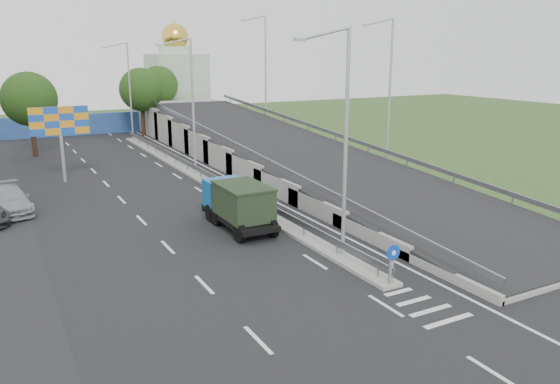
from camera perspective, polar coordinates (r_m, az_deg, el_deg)
ground at (r=21.25m, az=15.26°, el=-11.83°), size 160.00×160.00×0.00m
road_surface at (r=36.37m, az=-10.50°, el=-0.53°), size 26.00×90.00×0.04m
median at (r=40.96m, az=-8.25°, el=1.38°), size 1.00×44.00×0.20m
overpass_ramp at (r=43.70m, az=0.96°, el=4.55°), size 10.00×50.00×3.50m
median_guardrail at (r=40.82m, az=-8.29°, el=2.27°), size 0.09×44.00×0.71m
sign_bollard at (r=22.30m, az=11.60°, el=-7.42°), size 0.64×0.23×1.67m
lamp_post_near at (r=24.09m, az=6.55°, el=6.18°), size 2.74×0.18×10.08m
lamp_post_mid at (r=42.00m, az=-9.35°, el=9.55°), size 2.74×0.18×10.08m
lamp_post_far at (r=61.21m, az=-15.61°, el=10.68°), size 2.74×0.18×10.08m
blue_wall at (r=66.75m, az=-19.97°, el=6.63°), size 30.00×0.50×2.40m
church at (r=77.34m, az=-10.71°, el=11.25°), size 7.00×7.00×13.80m
billboard at (r=42.13m, az=-22.03°, el=6.49°), size 4.00×0.24×5.50m
tree_left_mid at (r=53.85m, az=-24.73°, el=8.79°), size 4.80×4.80×7.60m
tree_median_far at (r=63.63m, az=-14.31°, el=10.31°), size 4.80×4.80×7.60m
tree_ramp_far at (r=71.42m, az=-12.56°, el=10.81°), size 4.80×4.80×7.60m
dump_truck at (r=29.26m, az=-4.43°, el=-1.12°), size 2.27×5.77×2.54m
parked_car_d at (r=35.89m, az=-26.47°, el=-0.77°), size 2.64×5.41×1.51m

